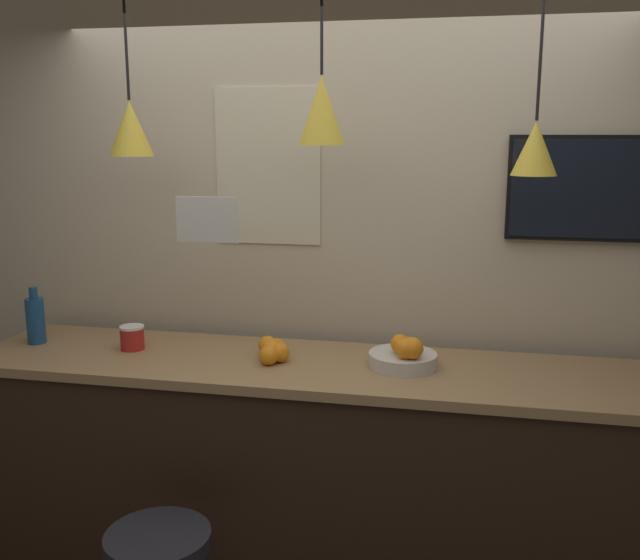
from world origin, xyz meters
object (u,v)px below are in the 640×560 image
object	(u,v)px
mounted_tv	(604,189)
fruit_bowl	(404,356)
juice_bottle	(36,319)
spread_jar	(132,338)

from	to	relation	value
mounted_tv	fruit_bowl	bearing A→B (deg)	-154.65
juice_bottle	spread_jar	world-z (taller)	juice_bottle
juice_bottle	spread_jar	xyz separation A→B (m)	(0.46, 0.00, -0.06)
juice_bottle	fruit_bowl	bearing A→B (deg)	-0.45
spread_jar	juice_bottle	bearing A→B (deg)	180.00
spread_jar	mounted_tv	xyz separation A→B (m)	(1.95, 0.35, 0.65)
fruit_bowl	juice_bottle	size ratio (longest dim) A/B	1.08
fruit_bowl	mounted_tv	distance (m)	1.07
mounted_tv	spread_jar	bearing A→B (deg)	-169.79
fruit_bowl	juice_bottle	bearing A→B (deg)	179.55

